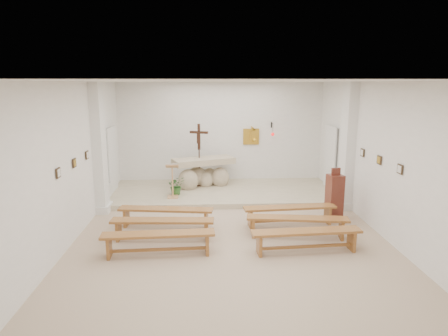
{
  "coord_description": "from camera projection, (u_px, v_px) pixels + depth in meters",
  "views": [
    {
      "loc": [
        -0.57,
        -8.66,
        3.47
      ],
      "look_at": [
        -0.06,
        1.6,
        1.27
      ],
      "focal_mm": 32.0,
      "sensor_mm": 36.0,
      "label": 1
    }
  ],
  "objects": [
    {
      "name": "potted_plant",
      "position": [
        176.0,
        186.0,
        12.03
      ],
      "size": [
        0.61,
        0.56,
        0.56
      ],
      "primitive_type": "imported",
      "rotation": [
        0.0,
        0.0,
        0.29
      ],
      "color": "#2E5F26",
      "rests_on": "sanctuary_platform"
    },
    {
      "name": "pilaster_right",
      "position": [
        348.0,
        147.0,
        10.96
      ],
      "size": [
        0.26,
        0.55,
        3.5
      ],
      "primitive_type": "cube",
      "color": "white",
      "rests_on": "ground"
    },
    {
      "name": "altar",
      "position": [
        203.0,
        174.0,
        13.03
      ],
      "size": [
        2.12,
        1.42,
        1.02
      ],
      "rotation": [
        0.0,
        0.0,
        0.36
      ],
      "color": "beige",
      "rests_on": "sanctuary_platform"
    },
    {
      "name": "station_frame_left_rear",
      "position": [
        87.0,
        155.0,
        9.85
      ],
      "size": [
        0.03,
        0.2,
        0.2
      ],
      "primitive_type": "cube",
      "color": "#392919",
      "rests_on": "wall_left"
    },
    {
      "name": "lectern",
      "position": [
        172.0,
        180.0,
        11.67
      ],
      "size": [
        0.4,
        0.34,
        1.05
      ],
      "rotation": [
        0.0,
        0.0,
        0.07
      ],
      "color": "tan",
      "rests_on": "sanctuary_platform"
    },
    {
      "name": "wall_back",
      "position": [
        221.0,
        134.0,
        13.72
      ],
      "size": [
        7.0,
        0.02,
        3.5
      ],
      "primitive_type": "cube",
      "color": "white",
      "rests_on": "ground"
    },
    {
      "name": "station_frame_left_front",
      "position": [
        58.0,
        173.0,
        7.9
      ],
      "size": [
        0.03,
        0.2,
        0.2
      ],
      "primitive_type": "cube",
      "color": "#392919",
      "rests_on": "wall_left"
    },
    {
      "name": "pilaster_left",
      "position": [
        99.0,
        149.0,
        10.63
      ],
      "size": [
        0.26,
        0.55,
        3.5
      ],
      "primitive_type": "cube",
      "color": "white",
      "rests_on": "ground"
    },
    {
      "name": "gold_wall_relief",
      "position": [
        251.0,
        137.0,
        13.76
      ],
      "size": [
        0.55,
        0.04,
        0.55
      ],
      "primitive_type": "cube",
      "color": "gold",
      "rests_on": "wall_back"
    },
    {
      "name": "station_frame_right_mid",
      "position": [
        379.0,
        160.0,
        9.22
      ],
      "size": [
        0.03,
        0.2,
        0.2
      ],
      "primitive_type": "cube",
      "color": "#392919",
      "rests_on": "wall_right"
    },
    {
      "name": "radiator_left",
      "position": [
        107.0,
        195.0,
        11.62
      ],
      "size": [
        0.1,
        0.85,
        0.52
      ],
      "primitive_type": "cube",
      "color": "silver",
      "rests_on": "ground"
    },
    {
      "name": "station_frame_right_rear",
      "position": [
        362.0,
        153.0,
        10.19
      ],
      "size": [
        0.03,
        0.2,
        0.2
      ],
      "primitive_type": "cube",
      "color": "#392919",
      "rests_on": "wall_right"
    },
    {
      "name": "bench_right_third",
      "position": [
        306.0,
        236.0,
        8.26
      ],
      "size": [
        2.31,
        0.52,
        0.48
      ],
      "rotation": [
        0.0,
        0.0,
        0.07
      ],
      "color": "#915C2A",
      "rests_on": "ground"
    },
    {
      "name": "bench_left_second",
      "position": [
        162.0,
        225.0,
        8.91
      ],
      "size": [
        2.31,
        0.5,
        0.48
      ],
      "rotation": [
        0.0,
        0.0,
        -0.06
      ],
      "color": "#915C2A",
      "rests_on": "ground"
    },
    {
      "name": "bench_right_front",
      "position": [
        290.0,
        211.0,
        9.86
      ],
      "size": [
        2.32,
        0.56,
        0.48
      ],
      "rotation": [
        0.0,
        0.0,
        0.08
      ],
      "color": "#915C2A",
      "rests_on": "ground"
    },
    {
      "name": "bench_left_third",
      "position": [
        158.0,
        239.0,
        8.11
      ],
      "size": [
        2.31,
        0.47,
        0.48
      ],
      "rotation": [
        0.0,
        0.0,
        0.05
      ],
      "color": "#915C2A",
      "rests_on": "ground"
    },
    {
      "name": "bench_right_second",
      "position": [
        297.0,
        222.0,
        9.06
      ],
      "size": [
        2.32,
        0.66,
        0.48
      ],
      "rotation": [
        0.0,
        0.0,
        -0.13
      ],
      "color": "#915C2A",
      "rests_on": "ground"
    },
    {
      "name": "bench_left_front",
      "position": [
        166.0,
        213.0,
        9.71
      ],
      "size": [
        2.32,
        0.66,
        0.48
      ],
      "rotation": [
        0.0,
        0.0,
        -0.13
      ],
      "color": "#915C2A",
      "rests_on": "ground"
    },
    {
      "name": "sanctuary_platform",
      "position": [
        223.0,
        192.0,
        12.61
      ],
      "size": [
        6.98,
        3.0,
        0.15
      ],
      "primitive_type": "cube",
      "color": "beige",
      "rests_on": "ground"
    },
    {
      "name": "station_frame_left_mid",
      "position": [
        74.0,
        163.0,
        8.88
      ],
      "size": [
        0.03,
        0.2,
        0.2
      ],
      "primitive_type": "cube",
      "color": "#392919",
      "rests_on": "wall_left"
    },
    {
      "name": "station_frame_right_front",
      "position": [
        400.0,
        169.0,
        8.24
      ],
      "size": [
        0.03,
        0.2,
        0.2
      ],
      "primitive_type": "cube",
      "color": "#392919",
      "rests_on": "wall_right"
    },
    {
      "name": "ground",
      "position": [
        230.0,
        236.0,
        9.21
      ],
      "size": [
        7.0,
        10.0,
        0.0
      ],
      "primitive_type": "cube",
      "color": "tan",
      "rests_on": "ground"
    },
    {
      "name": "crucifix_stand",
      "position": [
        199.0,
        150.0,
        12.91
      ],
      "size": [
        0.6,
        0.27,
        2.03
      ],
      "rotation": [
        0.0,
        0.0,
        -0.33
      ],
      "color": "#3A1E12",
      "rests_on": "sanctuary_platform"
    },
    {
      "name": "ceiling",
      "position": [
        230.0,
        82.0,
        8.48
      ],
      "size": [
        7.0,
        10.0,
        0.02
      ],
      "primitive_type": "cube",
      "color": "silver",
      "rests_on": "wall_back"
    },
    {
      "name": "wall_left",
      "position": [
        70.0,
        163.0,
        8.68
      ],
      "size": [
        0.02,
        10.0,
        3.5
      ],
      "primitive_type": "cube",
      "color": "white",
      "rests_on": "ground"
    },
    {
      "name": "donation_pedestal",
      "position": [
        334.0,
        197.0,
        10.25
      ],
      "size": [
        0.42,
        0.42,
        1.36
      ],
      "rotation": [
        0.0,
        0.0,
        0.16
      ],
      "color": "maroon",
      "rests_on": "ground"
    },
    {
      "name": "radiator_right",
      "position": [
        338.0,
        192.0,
        11.96
      ],
      "size": [
        0.1,
        0.85,
        0.52
      ],
      "primitive_type": "cube",
      "color": "silver",
      "rests_on": "ground"
    },
    {
      "name": "wall_right",
      "position": [
        384.0,
        160.0,
        9.02
      ],
      "size": [
        0.02,
        10.0,
        3.5
      ],
      "primitive_type": "cube",
      "color": "white",
      "rests_on": "ground"
    },
    {
      "name": "sanctuary_lamp",
      "position": [
        273.0,
        133.0,
        13.52
      ],
      "size": [
        0.11,
        0.36,
        0.44
      ],
      "color": "black",
      "rests_on": "wall_back"
    }
  ]
}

